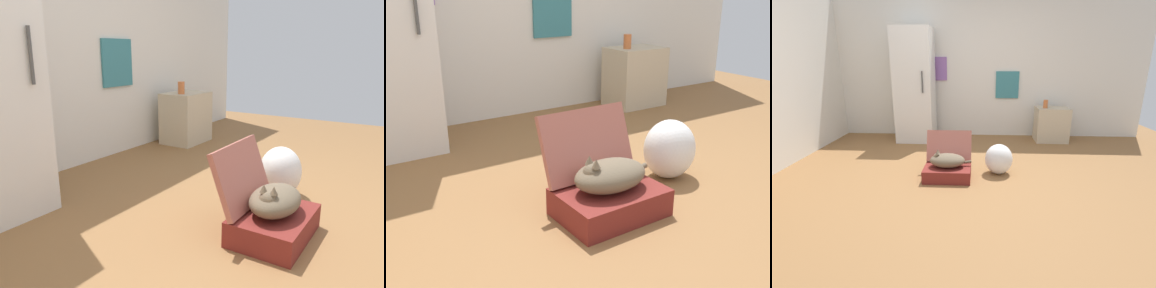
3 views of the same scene
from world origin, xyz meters
The scene contains 7 objects.
ground_plane centered at (0.00, 0.00, 0.00)m, with size 7.68×7.68×0.00m, color olive.
suitcase_base centered at (-0.17, 0.10, 0.08)m, with size 0.57×0.40×0.15m, color maroon.
suitcase_lid centered at (-0.17, 0.32, 0.35)m, with size 0.57×0.40×0.04m, color #B26356.
cat centered at (-0.18, 0.10, 0.24)m, with size 0.51×0.28×0.21m.
plastic_bag_white centered at (0.46, 0.30, 0.19)m, with size 0.35×0.31×0.39m, color white.
side_table centered at (1.49, 1.85, 0.30)m, with size 0.55×0.41×0.60m, color beige.
vase_tall centered at (1.36, 1.82, 0.67)m, with size 0.08×0.08×0.14m, color #CC6B38.
Camera 2 is at (-1.49, -1.58, 1.18)m, focal length 40.89 mm.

